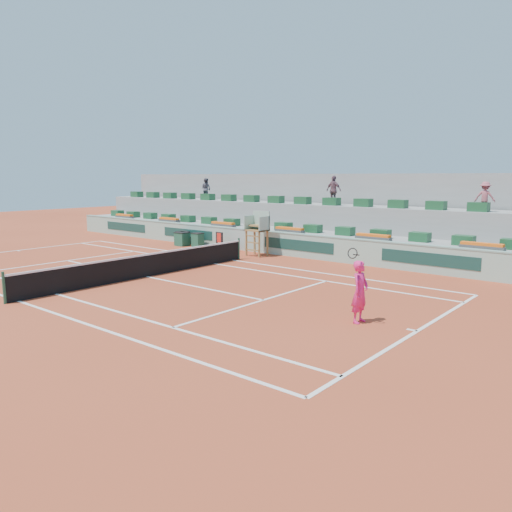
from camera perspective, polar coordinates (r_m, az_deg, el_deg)
The scene contains 20 objects.
ground at distance 21.83m, azimuth -12.38°, elevation -2.33°, with size 90.00×90.00×0.00m, color #99371D.
seating_tier_lower at distance 29.44m, azimuth 4.19°, elevation 1.97°, with size 36.00×4.00×1.20m, color #999996.
seating_tier_upper at distance 30.68m, azimuth 5.95°, elevation 3.55°, with size 36.00×2.40×2.60m, color #999996.
stadium_back_wall at distance 31.94m, azimuth 7.57°, elevation 5.35°, with size 36.00×0.40×4.40m, color #999996.
player_bag at distance 28.50m, azimuth -3.04°, elevation 0.95°, with size 0.95×0.42×0.42m, color #F31F72.
spectator_left at distance 35.68m, azimuth -5.73°, elevation 7.64°, with size 0.74×0.57×1.52m, color #464550.
spectator_mid at distance 29.19m, azimuth 8.88°, elevation 7.42°, with size 0.99×0.41×1.68m, color #774F5C.
spectator_right at distance 25.75m, azimuth 24.70°, elevation 6.17°, with size 0.91×0.52×1.40m, color #A5525E.
court_lines at distance 21.83m, azimuth -12.38°, elevation -2.32°, with size 23.89×11.09×0.01m.
tennis_net at distance 21.74m, azimuth -12.42°, elevation -0.97°, with size 0.10×11.97×1.10m.
advertising_hoarding at distance 27.67m, azimuth 1.58°, elevation 1.60°, with size 36.00×0.34×1.26m.
umpire_chair at distance 26.81m, azimuth 0.23°, elevation 3.32°, with size 1.10×0.90×2.40m.
seat_row_lower at distance 28.63m, azimuth 3.16°, elevation 3.43°, with size 32.90×0.60×0.44m.
seat_row_upper at distance 30.07m, azimuth 5.35°, elevation 6.35°, with size 32.90×0.60×0.44m.
flower_planters at distance 28.93m, azimuth -0.18°, elevation 3.33°, with size 26.80×0.36×0.28m.
drink_cooler_a at distance 30.57m, azimuth -6.70°, elevation 1.86°, with size 0.64×0.55×0.84m.
drink_cooler_b at distance 31.11m, azimuth -8.46°, elevation 1.95°, with size 0.79×0.69×0.84m.
drink_cooler_c at distance 31.60m, azimuth -8.38°, elevation 2.06°, with size 0.71×0.62×0.84m.
towel_rack at distance 29.15m, azimuth -4.21°, elevation 1.90°, with size 0.52×0.09×1.03m.
tennis_player at distance 14.87m, azimuth 11.80°, elevation -4.01°, with size 0.46×0.90×2.28m.
Camera 1 is at (16.93, -13.11, 4.25)m, focal length 35.00 mm.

